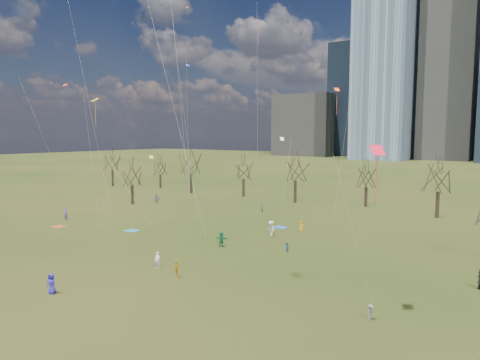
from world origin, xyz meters
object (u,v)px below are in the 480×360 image
Objects in this scene: blanket_teal at (132,231)px; blanket_navy at (280,227)px; blanket_crimson at (59,226)px; person_0 at (52,284)px; person_1 at (157,260)px; person_4 at (177,270)px.

blanket_teal and blanket_navy have the same top height.
blanket_teal and blanket_crimson have the same top height.
person_0 is (21.94, -14.65, 0.80)m from blanket_crimson.
person_4 is (3.29, -0.95, -0.05)m from person_1.
blanket_crimson is 1.11× the size of person_4.
person_1 is at bearing 66.82° from person_0.
blanket_teal is 1.03× the size of person_1.
person_1 is at bearing -33.49° from blanket_teal.
blanket_crimson is (-24.93, -16.36, 0.00)m from blanket_navy.
person_1 is at bearing -92.18° from blanket_navy.
blanket_navy is (14.83, 12.57, 0.00)m from blanket_teal.
blanket_navy is at bearing 75.66° from person_1.
person_0 reaches higher than person_4.
person_4 is at bearing 46.56° from person_0.
person_4 is (17.29, -10.21, 0.71)m from blanket_teal.
blanket_navy is 31.17m from person_0.
person_4 is (2.45, -22.79, 0.71)m from blanket_navy.
blanket_navy is at bearing 33.27° from blanket_crimson.
blanket_teal is at bearing -139.71° from blanket_navy.
person_0 is 1.13× the size of person_4.
person_0 is (11.84, -18.44, 0.80)m from blanket_teal.
blanket_crimson is 24.73m from person_1.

